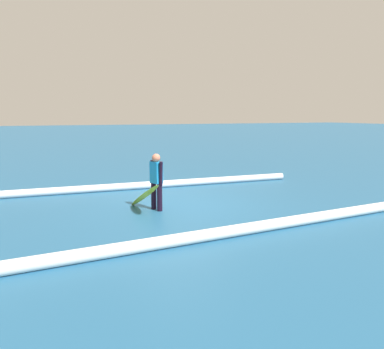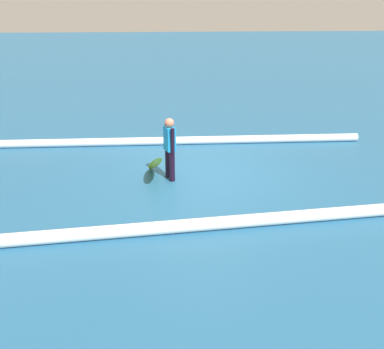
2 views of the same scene
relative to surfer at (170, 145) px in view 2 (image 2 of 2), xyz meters
The scene contains 5 objects.
ground_plane 1.24m from the surfer, 158.81° to the right, with size 168.16×168.16×0.00m, color #24608B.
surfer is the anchor object (origin of this frame).
surfboard 0.56m from the surfer, 14.97° to the left, with size 0.41×1.81×0.89m.
wave_crest_foreground 3.31m from the surfer, 72.17° to the right, with size 0.24×0.24×14.10m, color white.
wave_crest_midground 3.24m from the surfer, 68.53° to the left, with size 0.25×0.25×16.63m, color white.
Camera 2 is at (1.59, 10.73, 3.83)m, focal length 42.84 mm.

